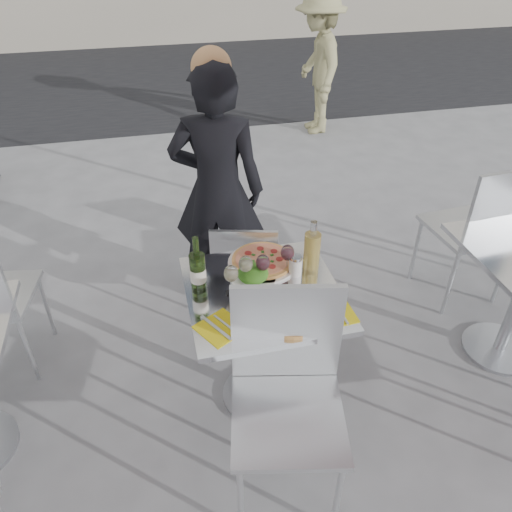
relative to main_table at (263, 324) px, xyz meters
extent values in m
plane|color=slate|center=(0.00, 0.00, -0.54)|extent=(80.00, 80.00, 0.00)
cube|color=black|center=(0.00, 6.50, -0.54)|extent=(24.00, 5.00, 0.00)
cylinder|color=#B7BABF|center=(0.00, 0.00, -0.53)|extent=(0.44, 0.44, 0.02)
cylinder|color=#B7BABF|center=(0.00, 0.00, -0.17)|extent=(0.07, 0.07, 0.72)
cube|color=silver|center=(0.00, 0.00, 0.20)|extent=(0.72, 0.72, 0.03)
cylinder|color=#B7BABF|center=(1.50, 0.00, -0.53)|extent=(0.44, 0.44, 0.02)
cylinder|color=silver|center=(0.24, 0.72, -0.34)|extent=(0.02, 0.02, 0.40)
cylinder|color=silver|center=(-0.07, 0.81, -0.34)|extent=(0.02, 0.02, 0.40)
cylinder|color=silver|center=(0.16, 0.42, -0.34)|extent=(0.02, 0.02, 0.40)
cylinder|color=silver|center=(-0.15, 0.50, -0.34)|extent=(0.02, 0.02, 0.40)
cube|color=silver|center=(0.04, 0.61, -0.13)|extent=(0.45, 0.45, 0.02)
cube|color=silver|center=(0.00, 0.43, 0.08)|extent=(0.37, 0.12, 0.40)
cylinder|color=silver|center=(-0.26, -0.70, -0.29)|extent=(0.03, 0.03, 0.50)
cylinder|color=silver|center=(0.13, -0.78, -0.29)|extent=(0.03, 0.03, 0.50)
cylinder|color=silver|center=(-0.18, -0.31, -0.29)|extent=(0.03, 0.03, 0.50)
cylinder|color=silver|center=(0.21, -0.39, -0.29)|extent=(0.03, 0.03, 0.50)
cube|color=silver|center=(-0.03, -0.55, -0.03)|extent=(0.55, 0.55, 0.03)
cube|color=silver|center=(0.02, -0.32, 0.24)|extent=(0.46, 0.13, 0.50)
cylinder|color=silver|center=(-1.17, 0.77, -0.31)|extent=(0.02, 0.02, 0.46)
cylinder|color=silver|center=(-1.23, 0.41, -0.31)|extent=(0.02, 0.02, 0.46)
cylinder|color=silver|center=(1.70, 0.81, -0.29)|extent=(0.03, 0.03, 0.50)
cylinder|color=silver|center=(1.30, 0.78, -0.29)|extent=(0.03, 0.03, 0.50)
cylinder|color=silver|center=(1.73, 0.41, -0.29)|extent=(0.03, 0.03, 0.50)
cylinder|color=silver|center=(1.33, 0.38, -0.29)|extent=(0.03, 0.03, 0.50)
cube|color=silver|center=(1.52, 0.60, -0.03)|extent=(0.50, 0.50, 0.03)
cube|color=silver|center=(1.54, 0.37, 0.24)|extent=(0.47, 0.06, 0.50)
imported|color=black|center=(-0.06, 0.95, 0.26)|extent=(0.67, 0.53, 1.59)
imported|color=tan|center=(1.54, 3.71, 0.23)|extent=(0.65, 1.03, 1.53)
cylinder|color=tan|center=(0.08, -0.19, 0.22)|extent=(0.30, 0.30, 0.02)
cylinder|color=tan|center=(0.08, -0.20, 0.23)|extent=(0.27, 0.27, 0.00)
cylinder|color=white|center=(0.05, 0.21, 0.22)|extent=(0.35, 0.35, 0.01)
cylinder|color=tan|center=(0.05, 0.21, 0.23)|extent=(0.31, 0.31, 0.02)
cylinder|color=tan|center=(0.05, 0.21, 0.24)|extent=(0.27, 0.27, 0.00)
cylinder|color=white|center=(-0.03, 0.09, 0.22)|extent=(0.22, 0.22, 0.01)
ellipsoid|color=#1A5F17|center=(-0.03, 0.09, 0.26)|extent=(0.15, 0.15, 0.08)
sphere|color=#B21914|center=(0.01, 0.11, 0.27)|extent=(0.03, 0.03, 0.03)
cylinder|color=#375720|center=(-0.29, 0.08, 0.31)|extent=(0.07, 0.07, 0.20)
cone|color=#375720|center=(-0.29, 0.08, 0.41)|extent=(0.07, 0.07, 0.03)
cylinder|color=#375720|center=(-0.29, 0.08, 0.46)|extent=(0.03, 0.03, 0.10)
cylinder|color=silver|center=(-0.29, 0.08, 0.30)|extent=(0.07, 0.08, 0.07)
cylinder|color=#E2C760|center=(0.27, 0.10, 0.32)|extent=(0.08, 0.08, 0.22)
cylinder|color=white|center=(0.27, 0.10, 0.46)|extent=(0.03, 0.03, 0.08)
cylinder|color=white|center=(0.19, 0.09, 0.26)|extent=(0.06, 0.06, 0.09)
cylinder|color=silver|center=(0.19, 0.09, 0.31)|extent=(0.06, 0.06, 0.02)
cylinder|color=white|center=(-0.15, 0.02, 0.21)|extent=(0.06, 0.06, 0.00)
cylinder|color=white|center=(-0.15, 0.02, 0.26)|extent=(0.01, 0.01, 0.09)
ellipsoid|color=white|center=(-0.15, 0.02, 0.33)|extent=(0.07, 0.07, 0.08)
ellipsoid|color=beige|center=(-0.15, 0.02, 0.32)|extent=(0.05, 0.05, 0.05)
cylinder|color=white|center=(-0.07, 0.08, 0.21)|extent=(0.06, 0.06, 0.00)
cylinder|color=white|center=(-0.07, 0.08, 0.26)|extent=(0.01, 0.01, 0.09)
ellipsoid|color=white|center=(-0.07, 0.08, 0.33)|extent=(0.07, 0.07, 0.08)
ellipsoid|color=beige|center=(-0.07, 0.08, 0.32)|extent=(0.05, 0.05, 0.05)
cylinder|color=white|center=(0.01, 0.07, 0.21)|extent=(0.06, 0.06, 0.00)
cylinder|color=white|center=(0.01, 0.07, 0.26)|extent=(0.01, 0.01, 0.09)
ellipsoid|color=white|center=(0.01, 0.07, 0.33)|extent=(0.07, 0.07, 0.08)
ellipsoid|color=#4A0A18|center=(0.01, 0.07, 0.32)|extent=(0.05, 0.05, 0.05)
cylinder|color=white|center=(0.15, 0.12, 0.21)|extent=(0.06, 0.06, 0.00)
cylinder|color=white|center=(0.15, 0.12, 0.26)|extent=(0.01, 0.01, 0.09)
ellipsoid|color=white|center=(0.15, 0.12, 0.33)|extent=(0.07, 0.07, 0.08)
ellipsoid|color=#4A0A18|center=(0.15, 0.12, 0.32)|extent=(0.05, 0.05, 0.05)
cube|color=yellow|center=(-0.24, -0.20, 0.21)|extent=(0.25, 0.25, 0.00)
cube|color=#B7BABF|center=(-0.26, -0.20, 0.22)|extent=(0.11, 0.18, 0.00)
cube|color=#B7BABF|center=(-0.21, -0.20, 0.22)|extent=(0.10, 0.16, 0.00)
cube|color=yellow|center=(0.27, -0.22, 0.21)|extent=(0.19, 0.19, 0.00)
cube|color=#B7BABF|center=(0.25, -0.22, 0.22)|extent=(0.02, 0.20, 0.00)
cube|color=#B7BABF|center=(0.30, -0.22, 0.22)|extent=(0.02, 0.18, 0.00)
camera|label=1|loc=(-0.45, -1.77, 1.72)|focal=35.00mm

